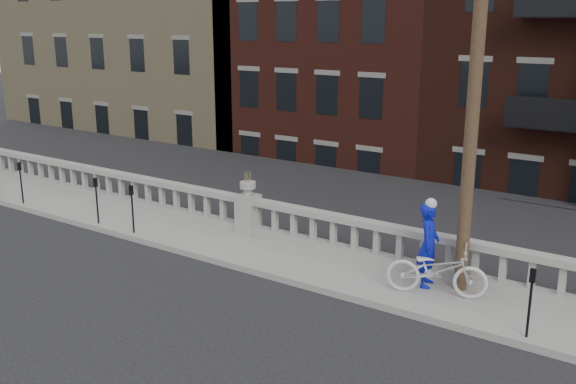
% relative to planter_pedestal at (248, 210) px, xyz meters
% --- Properties ---
extents(ground, '(120.00, 120.00, 0.00)m').
position_rel_planter_pedestal_xyz_m(ground, '(0.00, -3.95, -0.83)').
color(ground, black).
rests_on(ground, ground).
extents(sidewalk, '(32.00, 2.20, 0.15)m').
position_rel_planter_pedestal_xyz_m(sidewalk, '(0.00, -0.95, -0.76)').
color(sidewalk, gray).
rests_on(sidewalk, ground).
extents(balustrade, '(28.00, 0.34, 1.03)m').
position_rel_planter_pedestal_xyz_m(balustrade, '(0.00, 0.00, -0.19)').
color(balustrade, gray).
rests_on(balustrade, sidewalk).
extents(planter_pedestal, '(0.55, 0.55, 1.76)m').
position_rel_planter_pedestal_xyz_m(planter_pedestal, '(0.00, 0.00, 0.00)').
color(planter_pedestal, gray).
rests_on(planter_pedestal, sidewalk).
extents(lower_level, '(80.00, 44.00, 20.80)m').
position_rel_planter_pedestal_xyz_m(lower_level, '(0.56, 19.09, 1.80)').
color(lower_level, '#605E59').
rests_on(lower_level, ground).
extents(utility_pole, '(1.60, 0.28, 10.00)m').
position_rel_planter_pedestal_xyz_m(utility_pole, '(6.20, -0.35, 4.41)').
color(utility_pole, '#422D1E').
rests_on(utility_pole, sidewalk).
extents(parking_meter_b, '(0.10, 0.09, 1.36)m').
position_rel_planter_pedestal_xyz_m(parking_meter_b, '(-7.85, -1.80, 0.17)').
color(parking_meter_b, black).
rests_on(parking_meter_b, sidewalk).
extents(parking_meter_c, '(0.10, 0.09, 1.36)m').
position_rel_planter_pedestal_xyz_m(parking_meter_c, '(-4.15, -1.80, 0.17)').
color(parking_meter_c, black).
rests_on(parking_meter_c, sidewalk).
extents(parking_meter_d, '(0.10, 0.09, 1.36)m').
position_rel_planter_pedestal_xyz_m(parking_meter_d, '(-2.65, -1.80, 0.17)').
color(parking_meter_d, black).
rests_on(parking_meter_d, sidewalk).
extents(parking_meter_e, '(0.10, 0.09, 1.36)m').
position_rel_planter_pedestal_xyz_m(parking_meter_e, '(8.03, -1.80, 0.17)').
color(parking_meter_e, black).
rests_on(parking_meter_e, sidewalk).
extents(bicycle, '(2.27, 1.39, 1.13)m').
position_rel_planter_pedestal_xyz_m(bicycle, '(5.88, -0.95, -0.12)').
color(bicycle, silver).
rests_on(bicycle, sidewalk).
extents(cyclist, '(0.61, 0.78, 1.91)m').
position_rel_planter_pedestal_xyz_m(cyclist, '(5.52, -0.59, 0.28)').
color(cyclist, '#0B15AD').
rests_on(cyclist, sidewalk).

